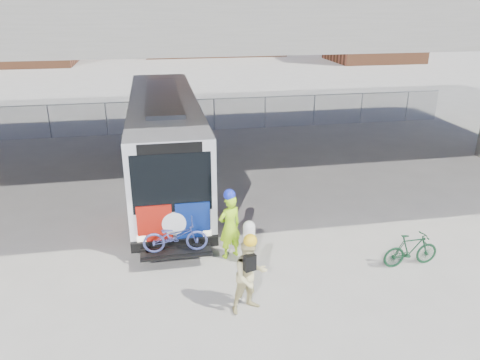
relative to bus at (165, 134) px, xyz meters
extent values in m
plane|color=#9E9991|center=(2.00, -4.14, -2.11)|extent=(160.00, 160.00, 0.00)
cube|color=silver|center=(0.00, -0.02, -0.16)|extent=(2.55, 12.00, 3.20)
cube|color=black|center=(0.00, 0.48, 0.48)|extent=(2.61, 11.00, 1.28)
cube|color=black|center=(0.00, -5.97, 0.23)|extent=(2.24, 0.12, 1.76)
cube|color=black|center=(0.00, -5.97, 1.25)|extent=(1.78, 0.12, 0.30)
cube|color=black|center=(0.00, -6.07, -1.66)|extent=(2.55, 0.20, 0.30)
cube|color=#9C160C|center=(-0.55, -6.04, -1.01)|extent=(1.00, 0.08, 1.20)
cube|color=navy|center=(0.55, -6.04, -1.01)|extent=(1.00, 0.08, 1.20)
cylinder|color=silver|center=(0.00, -6.06, -1.01)|extent=(0.70, 0.06, 0.70)
cube|color=gray|center=(0.00, -0.02, 1.51)|extent=(1.28, 7.20, 0.14)
cube|color=black|center=(0.00, -6.57, -1.66)|extent=(2.00, 0.70, 0.06)
cylinder|color=black|center=(-1.16, -4.42, -1.61)|extent=(0.30, 1.00, 1.00)
cylinder|color=black|center=(1.15, -4.42, -1.61)|extent=(0.30, 1.00, 1.00)
cylinder|color=black|center=(-1.16, 4.18, -1.61)|extent=(0.30, 1.00, 1.00)
cylinder|color=black|center=(1.15, 4.18, -1.61)|extent=(0.30, 1.00, 1.00)
cube|color=#9C160C|center=(-1.31, -3.82, -0.81)|extent=(0.06, 2.60, 1.70)
cube|color=navy|center=(-1.31, -2.22, -0.81)|extent=(0.06, 1.40, 1.70)
cube|color=#9C160C|center=(1.30, -3.82, -0.81)|extent=(0.06, 2.60, 1.70)
cube|color=navy|center=(1.30, -2.22, -0.81)|extent=(0.06, 1.40, 1.70)
imported|color=#434D94|center=(0.00, -6.57, -1.15)|extent=(1.84, 0.72, 0.95)
cube|color=#605E59|center=(2.00, -0.14, 4.64)|extent=(40.00, 16.00, 1.50)
cylinder|color=gray|center=(-6.00, 7.86, -1.21)|extent=(0.06, 0.06, 1.80)
cylinder|color=gray|center=(-2.00, 7.86, -1.21)|extent=(0.06, 0.06, 1.80)
cylinder|color=gray|center=(2.00, 7.86, -1.21)|extent=(0.06, 0.06, 1.80)
cylinder|color=gray|center=(6.00, 7.86, -1.21)|extent=(0.06, 0.06, 1.80)
cylinder|color=gray|center=(10.00, 7.86, -1.21)|extent=(0.06, 0.06, 1.80)
cylinder|color=gray|center=(14.00, 7.86, -1.21)|extent=(0.06, 0.06, 1.80)
plane|color=gray|center=(2.00, 7.86, -1.21)|extent=(30.00, 0.00, 30.00)
cube|color=gray|center=(2.00, 7.86, -0.29)|extent=(30.00, 0.05, 0.04)
cube|color=brown|center=(-16.00, 40.86, 2.89)|extent=(14.00, 10.00, 10.00)
cube|color=brown|center=(8.00, 47.86, 3.89)|extent=(18.00, 12.00, 12.00)
cube|color=brown|center=(26.00, 35.86, 1.89)|extent=(10.00, 8.00, 8.00)
cylinder|color=silver|center=(2.07, -6.74, -1.53)|extent=(0.34, 0.34, 1.15)
sphere|color=silver|center=(2.07, -6.74, -0.96)|extent=(0.34, 0.34, 0.34)
imported|color=#A0E418|center=(1.59, -6.32, -1.12)|extent=(0.84, 0.71, 1.97)
sphere|color=#182BCE|center=(1.59, -6.32, -0.12)|extent=(0.34, 0.34, 0.34)
imported|color=#CDC083|center=(1.66, -8.91, -1.16)|extent=(1.09, 0.96, 1.89)
sphere|color=yellow|center=(1.66, -8.91, -0.20)|extent=(0.33, 0.33, 0.33)
cube|color=black|center=(1.61, -9.10, -0.67)|extent=(0.32, 0.24, 0.40)
imported|color=#123820|center=(6.57, -7.76, -1.60)|extent=(1.69, 0.54, 1.01)
camera|label=1|loc=(-0.32, -18.31, 5.08)|focal=35.00mm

